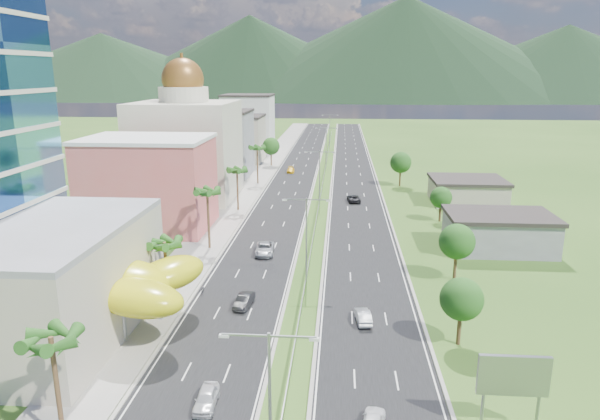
# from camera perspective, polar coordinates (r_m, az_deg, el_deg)

# --- Properties ---
(ground) EXTENTS (500.00, 500.00, 0.00)m
(ground) POSITION_cam_1_polar(r_m,az_deg,el_deg) (59.92, 0.04, -11.25)
(ground) COLOR #2D5119
(ground) RESTS_ON ground
(road_left) EXTENTS (11.00, 260.00, 0.04)m
(road_left) POSITION_cam_1_polar(r_m,az_deg,el_deg) (146.57, -0.22, 4.37)
(road_left) COLOR black
(road_left) RESTS_ON ground
(road_right) EXTENTS (11.00, 260.00, 0.04)m
(road_right) POSITION_cam_1_polar(r_m,az_deg,el_deg) (146.15, 5.67, 4.26)
(road_right) COLOR black
(road_right) RESTS_ON ground
(sidewalk_left) EXTENTS (7.00, 260.00, 0.12)m
(sidewalk_left) POSITION_cam_1_polar(r_m,az_deg,el_deg) (147.61, -3.91, 4.42)
(sidewalk_left) COLOR gray
(sidewalk_left) RESTS_ON ground
(median_guardrail) EXTENTS (0.10, 216.06, 0.76)m
(median_guardrail) POSITION_cam_1_polar(r_m,az_deg,el_deg) (128.37, 2.48, 3.15)
(median_guardrail) COLOR gray
(median_guardrail) RESTS_ON ground
(streetlight_median_a) EXTENTS (6.04, 0.25, 11.00)m
(streetlight_median_a) POSITION_cam_1_polar(r_m,az_deg,el_deg) (34.93, -3.24, -19.15)
(streetlight_median_a) COLOR gray
(streetlight_median_a) RESTS_ON ground
(streetlight_median_b) EXTENTS (6.04, 0.25, 11.00)m
(streetlight_median_b) POSITION_cam_1_polar(r_m,az_deg,el_deg) (66.76, 0.69, -2.26)
(streetlight_median_b) COLOR gray
(streetlight_median_b) RESTS_ON ground
(streetlight_median_c) EXTENTS (6.04, 0.25, 11.00)m
(streetlight_median_c) POSITION_cam_1_polar(r_m,az_deg,el_deg) (105.63, 2.10, 4.04)
(streetlight_median_c) COLOR gray
(streetlight_median_c) RESTS_ON ground
(streetlight_median_d) EXTENTS (6.04, 0.25, 11.00)m
(streetlight_median_d) POSITION_cam_1_polar(r_m,az_deg,el_deg) (150.07, 2.81, 7.19)
(streetlight_median_d) COLOR gray
(streetlight_median_d) RESTS_ON ground
(streetlight_median_e) EXTENTS (6.04, 0.25, 11.00)m
(streetlight_median_e) POSITION_cam_1_polar(r_m,az_deg,el_deg) (194.76, 3.20, 8.90)
(streetlight_median_e) COLOR gray
(streetlight_median_e) RESTS_ON ground
(lime_canopy) EXTENTS (18.00, 15.00, 7.40)m
(lime_canopy) POSITION_cam_1_polar(r_m,az_deg,el_deg) (59.18, -20.13, -7.26)
(lime_canopy) COLOR gold
(lime_canopy) RESTS_ON ground
(pink_shophouse) EXTENTS (20.00, 15.00, 15.00)m
(pink_shophouse) POSITION_cam_1_polar(r_m,az_deg,el_deg) (93.43, -15.81, 2.56)
(pink_shophouse) COLOR #CA5753
(pink_shophouse) RESTS_ON ground
(domed_building) EXTENTS (20.00, 20.00, 28.70)m
(domed_building) POSITION_cam_1_polar(r_m,az_deg,el_deg) (114.34, -12.04, 6.88)
(domed_building) COLOR #BEB89D
(domed_building) RESTS_ON ground
(midrise_grey) EXTENTS (16.00, 15.00, 16.00)m
(midrise_grey) POSITION_cam_1_polar(r_m,az_deg,el_deg) (138.51, -8.69, 6.94)
(midrise_grey) COLOR gray
(midrise_grey) RESTS_ON ground
(midrise_beige) EXTENTS (16.00, 15.00, 13.00)m
(midrise_beige) POSITION_cam_1_polar(r_m,az_deg,el_deg) (160.03, -6.91, 7.48)
(midrise_beige) COLOR #AFA890
(midrise_beige) RESTS_ON ground
(midrise_white) EXTENTS (16.00, 15.00, 18.00)m
(midrise_white) POSITION_cam_1_polar(r_m,az_deg,el_deg) (182.24, -5.53, 9.17)
(midrise_white) COLOR silver
(midrise_white) RESTS_ON ground
(billboard) EXTENTS (5.20, 0.35, 6.20)m
(billboard) POSITION_cam_1_polar(r_m,az_deg,el_deg) (43.79, 21.81, -16.28)
(billboard) COLOR gray
(billboard) RESTS_ON ground
(shed_near) EXTENTS (15.00, 10.00, 5.00)m
(shed_near) POSITION_cam_1_polar(r_m,az_deg,el_deg) (85.64, 20.43, -2.35)
(shed_near) COLOR gray
(shed_near) RESTS_ON ground
(shed_far) EXTENTS (14.00, 12.00, 4.40)m
(shed_far) POSITION_cam_1_polar(r_m,az_deg,el_deg) (114.34, 17.39, 1.87)
(shed_far) COLOR #AFA890
(shed_far) RESTS_ON ground
(palm_tree_a) EXTENTS (3.60, 3.60, 9.10)m
(palm_tree_a) POSITION_cam_1_polar(r_m,az_deg,el_deg) (41.48, -25.00, -12.77)
(palm_tree_a) COLOR #47301C
(palm_tree_a) RESTS_ON ground
(palm_tree_b) EXTENTS (3.60, 3.60, 8.10)m
(palm_tree_b) POSITION_cam_1_polar(r_m,az_deg,el_deg) (62.10, -14.26, -3.74)
(palm_tree_b) COLOR #47301C
(palm_tree_b) RESTS_ON ground
(palm_tree_c) EXTENTS (3.60, 3.60, 9.60)m
(palm_tree_c) POSITION_cam_1_polar(r_m,az_deg,el_deg) (80.21, -9.86, 1.70)
(palm_tree_c) COLOR #47301C
(palm_tree_c) RESTS_ON ground
(palm_tree_d) EXTENTS (3.60, 3.60, 8.60)m
(palm_tree_d) POSITION_cam_1_polar(r_m,az_deg,el_deg) (102.38, -6.73, 4.06)
(palm_tree_d) COLOR #47301C
(palm_tree_d) RESTS_ON ground
(palm_tree_e) EXTENTS (3.60, 3.60, 9.40)m
(palm_tree_e) POSITION_cam_1_polar(r_m,az_deg,el_deg) (126.55, -4.59, 6.48)
(palm_tree_e) COLOR #47301C
(palm_tree_e) RESTS_ON ground
(leafy_tree_lfar) EXTENTS (4.90, 4.90, 8.05)m
(leafy_tree_lfar) POSITION_cam_1_polar(r_m,az_deg,el_deg) (151.44, -3.11, 6.81)
(leafy_tree_lfar) COLOR #47301C
(leafy_tree_lfar) RESTS_ON ground
(leafy_tree_ra) EXTENTS (4.20, 4.20, 6.90)m
(leafy_tree_ra) POSITION_cam_1_polar(r_m,az_deg,el_deg) (54.55, 16.85, -9.11)
(leafy_tree_ra) COLOR #47301C
(leafy_tree_ra) RESTS_ON ground
(leafy_tree_rb) EXTENTS (4.55, 4.55, 7.47)m
(leafy_tree_rb) POSITION_cam_1_polar(r_m,az_deg,el_deg) (70.61, 16.40, -3.26)
(leafy_tree_rb) COLOR #47301C
(leafy_tree_rb) RESTS_ON ground
(leafy_tree_rc) EXTENTS (3.85, 3.85, 6.33)m
(leafy_tree_rc) POSITION_cam_1_polar(r_m,az_deg,el_deg) (97.90, 14.82, 1.29)
(leafy_tree_rc) COLOR #47301C
(leafy_tree_rc) RESTS_ON ground
(leafy_tree_rd) EXTENTS (4.90, 4.90, 8.05)m
(leafy_tree_rd) POSITION_cam_1_polar(r_m,az_deg,el_deg) (126.22, 10.70, 5.00)
(leafy_tree_rd) COLOR #47301C
(leafy_tree_rd) RESTS_ON ground
(mountain_ridge) EXTENTS (860.00, 140.00, 90.00)m
(mountain_ridge) POSITION_cam_1_polar(r_m,az_deg,el_deg) (507.52, 10.92, 11.43)
(mountain_ridge) COLOR black
(mountain_ridge) RESTS_ON ground
(car_white_near_left) EXTENTS (1.81, 4.15, 1.39)m
(car_white_near_left) POSITION_cam_1_polar(r_m,az_deg,el_deg) (45.98, -9.96, -19.18)
(car_white_near_left) COLOR silver
(car_white_near_left) RESTS_ON road_left
(car_dark_left) EXTENTS (2.05, 4.38, 1.39)m
(car_dark_left) POSITION_cam_1_polar(r_m,az_deg,el_deg) (62.19, -5.99, -9.58)
(car_dark_left) COLOR black
(car_dark_left) RESTS_ON road_left
(car_silver_mid_left) EXTENTS (2.98, 5.84, 1.58)m
(car_silver_mid_left) POSITION_cam_1_polar(r_m,az_deg,el_deg) (78.79, -3.78, -4.15)
(car_silver_mid_left) COLOR #989A9F
(car_silver_mid_left) RESTS_ON road_left
(car_yellow_far_left) EXTENTS (2.17, 4.80, 1.36)m
(car_yellow_far_left) POSITION_cam_1_polar(r_m,az_deg,el_deg) (141.65, -1.00, 4.29)
(car_yellow_far_left) COLOR gold
(car_yellow_far_left) RESTS_ON road_left
(car_silver_right) EXTENTS (1.91, 4.27, 1.36)m
(car_silver_right) POSITION_cam_1_polar(r_m,az_deg,el_deg) (58.68, 6.74, -11.16)
(car_silver_right) COLOR #ADB1B6
(car_silver_right) RESTS_ON road_right
(car_dark_far_right) EXTENTS (2.94, 5.39, 1.43)m
(car_dark_far_right) POSITION_cam_1_polar(r_m,az_deg,el_deg) (110.31, 5.74, 1.25)
(car_dark_far_right) COLOR black
(car_dark_far_right) RESTS_ON road_right
(motorcycle) EXTENTS (0.78, 1.87, 1.16)m
(motorcycle) POSITION_cam_1_polar(r_m,az_deg,el_deg) (66.47, -10.34, -8.21)
(motorcycle) COLOR black
(motorcycle) RESTS_ON road_left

